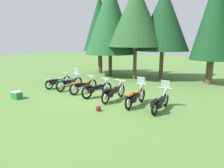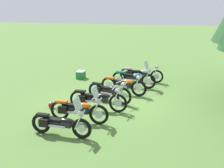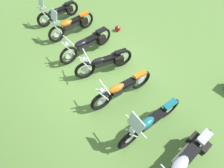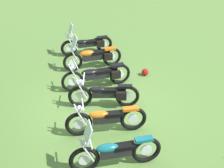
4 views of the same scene
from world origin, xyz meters
name	(u,v)px [view 4 (image 4 of 4)]	position (x,y,z in m)	size (l,w,h in m)	color
ground_plane	(98,107)	(0.00, 0.00, 0.00)	(80.00, 80.00, 0.00)	#547A38
motorcycle_1	(115,152)	(-2.59, 0.55, 0.48)	(0.76, 2.29, 1.39)	black
motorcycle_2	(106,119)	(-1.26, 0.25, 0.46)	(0.77, 2.25, 1.03)	black
motorcycle_3	(105,94)	(-0.04, -0.22, 0.46)	(1.04, 2.10, 1.03)	black
motorcycle_4	(98,75)	(1.17, -0.43, 0.48)	(0.74, 2.43, 1.03)	black
motorcycle_5	(93,56)	(2.58, -0.78, 0.49)	(0.67, 2.27, 1.38)	black
motorcycle_6	(87,44)	(3.88, -1.01, 0.44)	(0.71, 2.16, 1.35)	black
dropped_helmet	(145,72)	(1.30, -2.33, 0.13)	(0.26, 0.26, 0.26)	maroon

